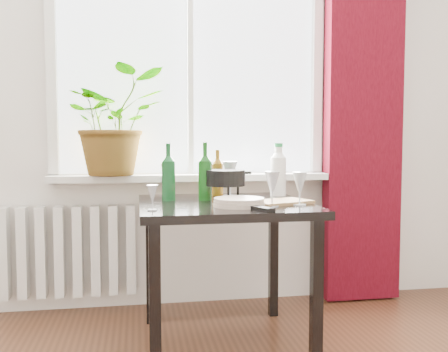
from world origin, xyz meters
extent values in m
cube|color=white|center=(0.00, 2.22, 1.60)|extent=(1.72, 0.08, 1.62)
cube|color=silver|center=(0.00, 2.15, 0.82)|extent=(1.72, 0.20, 0.04)
cube|color=#3B050E|center=(1.12, 2.12, 1.30)|extent=(0.50, 0.12, 2.56)
cube|color=white|center=(-0.75, 2.18, 0.38)|extent=(0.80, 0.10, 0.55)
cube|color=black|center=(0.10, 1.55, 0.72)|extent=(0.85, 0.85, 0.04)
cube|color=black|center=(-0.27, 1.19, 0.35)|extent=(0.05, 0.05, 0.70)
cube|color=black|center=(-0.27, 1.92, 0.35)|extent=(0.05, 0.05, 0.70)
cube|color=black|center=(0.46, 1.19, 0.35)|extent=(0.05, 0.05, 0.70)
cube|color=black|center=(0.46, 1.92, 0.35)|extent=(0.05, 0.05, 0.70)
imported|color=#2B661B|center=(-0.47, 2.11, 1.16)|extent=(0.71, 0.66, 0.64)
cylinder|color=beige|center=(0.14, 1.37, 0.76)|extent=(0.31, 0.31, 0.04)
cube|color=black|center=(0.21, 1.23, 0.75)|extent=(0.11, 0.16, 0.02)
cube|color=#9E7747|center=(0.37, 1.44, 0.75)|extent=(0.33, 0.27, 0.02)
camera|label=1|loc=(-0.33, -0.94, 1.05)|focal=40.00mm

